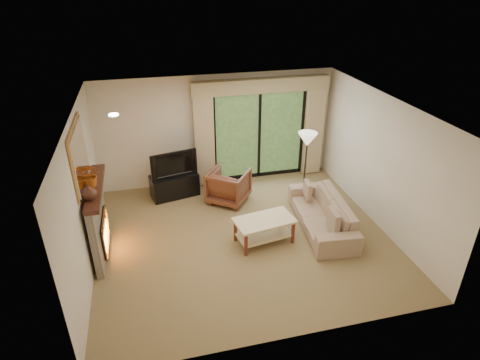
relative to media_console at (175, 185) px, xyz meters
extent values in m
plane|color=olive|center=(1.13, -1.95, -0.26)|extent=(5.50, 5.50, 0.00)
plane|color=white|center=(1.13, -1.95, 2.34)|extent=(5.50, 5.50, 0.00)
plane|color=beige|center=(1.13, 0.55, 1.04)|extent=(5.00, 0.00, 5.00)
plane|color=beige|center=(1.13, -4.45, 1.04)|extent=(5.00, 0.00, 5.00)
plane|color=beige|center=(-1.62, -1.95, 1.04)|extent=(0.00, 5.00, 5.00)
plane|color=beige|center=(3.88, -1.95, 1.04)|extent=(0.00, 5.00, 5.00)
cube|color=tan|center=(0.78, 0.39, 0.94)|extent=(0.45, 0.18, 2.35)
cube|color=tan|center=(3.48, 0.39, 0.94)|extent=(0.45, 0.18, 2.35)
cube|color=tan|center=(2.13, 0.41, 2.06)|extent=(3.20, 0.24, 0.32)
cube|color=black|center=(0.00, 0.00, 0.00)|extent=(1.13, 0.69, 0.53)
imported|color=black|center=(0.00, 0.00, 0.56)|extent=(1.05, 0.36, 0.60)
imported|color=brown|center=(1.15, -0.52, 0.11)|extent=(1.14, 1.15, 0.76)
imported|color=#A18268|center=(2.74, -1.97, 0.05)|extent=(1.05, 2.22, 0.63)
cube|color=brown|center=(2.67, -2.59, 0.27)|extent=(0.15, 0.42, 0.42)
cube|color=brown|center=(2.67, -1.35, 0.26)|extent=(0.13, 0.35, 0.35)
imported|color=#3E2015|center=(-1.48, -2.21, 1.24)|extent=(0.26, 0.26, 0.26)
imported|color=#AF5014|center=(-1.48, -1.78, 1.33)|extent=(0.44, 0.40, 0.44)
camera|label=1|loc=(-0.46, -8.15, 4.35)|focal=30.00mm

